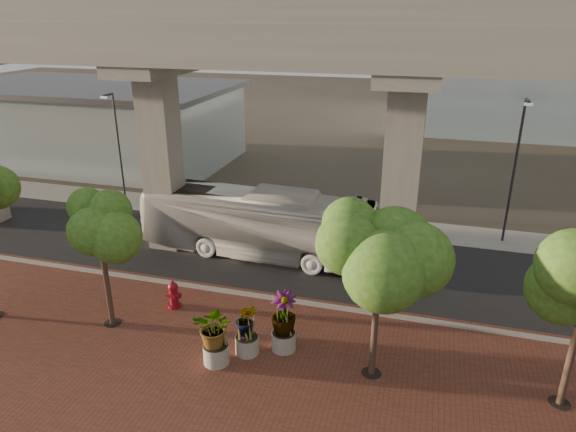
# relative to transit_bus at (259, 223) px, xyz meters

# --- Properties ---
(ground) EXTENTS (160.00, 160.00, 0.00)m
(ground) POSITION_rel_transit_bus_xyz_m (0.95, -2.23, -1.72)
(ground) COLOR #373228
(ground) RESTS_ON ground
(brick_plaza) EXTENTS (70.00, 13.00, 0.06)m
(brick_plaza) POSITION_rel_transit_bus_xyz_m (0.95, -10.23, -1.69)
(brick_plaza) COLOR brown
(brick_plaza) RESTS_ON ground
(asphalt_road) EXTENTS (90.00, 8.00, 0.04)m
(asphalt_road) POSITION_rel_transit_bus_xyz_m (0.95, -0.23, -1.70)
(asphalt_road) COLOR black
(asphalt_road) RESTS_ON ground
(curb_strip) EXTENTS (70.00, 0.25, 0.16)m
(curb_strip) POSITION_rel_transit_bus_xyz_m (0.95, -4.23, -1.64)
(curb_strip) COLOR #98968E
(curb_strip) RESTS_ON ground
(far_sidewalk) EXTENTS (90.00, 3.00, 0.06)m
(far_sidewalk) POSITION_rel_transit_bus_xyz_m (0.95, 5.27, -1.69)
(far_sidewalk) COLOR #98968E
(far_sidewalk) RESTS_ON ground
(transit_viaduct) EXTENTS (72.00, 5.60, 12.40)m
(transit_viaduct) POSITION_rel_transit_bus_xyz_m (0.95, -0.23, 5.56)
(transit_viaduct) COLOR #9C988E
(transit_viaduct) RESTS_ON ground
(station_pavilion) EXTENTS (23.00, 13.00, 6.30)m
(station_pavilion) POSITION_rel_transit_bus_xyz_m (-19.05, 13.77, 1.49)
(station_pavilion) COLOR #A7BCBF
(station_pavilion) RESTS_ON ground
(transit_bus) EXTENTS (12.52, 3.63, 3.45)m
(transit_bus) POSITION_rel_transit_bus_xyz_m (0.00, 0.00, 0.00)
(transit_bus) COLOR silver
(transit_bus) RESTS_ON ground
(fire_hydrant) EXTENTS (0.61, 0.55, 1.23)m
(fire_hydrant) POSITION_rel_transit_bus_xyz_m (-1.78, -5.99, -1.07)
(fire_hydrant) COLOR maroon
(fire_hydrant) RESTS_ON ground
(planter_front) EXTENTS (2.06, 2.06, 2.27)m
(planter_front) POSITION_rel_transit_bus_xyz_m (1.45, -8.96, -0.29)
(planter_front) COLOR gray
(planter_front) RESTS_ON ground
(planter_right) EXTENTS (2.23, 2.23, 2.38)m
(planter_right) POSITION_rel_transit_bus_xyz_m (3.54, -7.53, -0.22)
(planter_right) COLOR #ADA69C
(planter_right) RESTS_ON ground
(planter_left) EXTENTS (1.94, 1.94, 2.14)m
(planter_left) POSITION_rel_transit_bus_xyz_m (2.32, -8.13, -0.37)
(planter_left) COLOR #AAA399
(planter_left) RESTS_ON ground
(street_tree_near_west) EXTENTS (3.38, 3.38, 5.97)m
(street_tree_near_west) POSITION_rel_transit_bus_xyz_m (-3.61, -7.80, 2.75)
(street_tree_near_west) COLOR #4C382B
(street_tree_near_west) RESTS_ON ground
(street_tree_near_east) EXTENTS (4.21, 4.21, 7.06)m
(street_tree_near_east) POSITION_rel_transit_bus_xyz_m (6.89, -8.04, 3.45)
(street_tree_near_east) COLOR #4C382B
(street_tree_near_east) RESTS_ON ground
(streetlamp_west) EXTENTS (0.36, 1.04, 7.18)m
(streetlamp_west) POSITION_rel_transit_bus_xyz_m (-10.89, 4.60, 2.47)
(streetlamp_west) COLOR #2A2A2F
(streetlamp_west) RESTS_ON ground
(streetlamp_east) EXTENTS (0.39, 1.13, 7.79)m
(streetlamp_east) POSITION_rel_transit_bus_xyz_m (12.41, 5.04, 2.83)
(streetlamp_east) COLOR #2E2F34
(streetlamp_east) RESTS_ON ground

